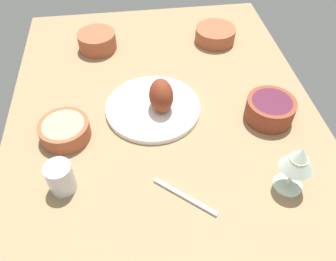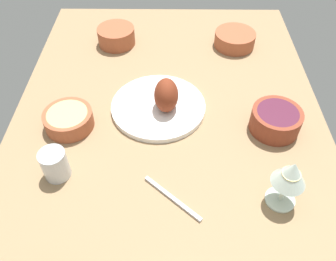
{
  "view_description": "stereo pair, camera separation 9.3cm",
  "coord_description": "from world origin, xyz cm",
  "px_view_note": "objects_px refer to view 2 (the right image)",
  "views": [
    {
      "loc": [
        62.65,
        -8.61,
        74.5
      ],
      "look_at": [
        0.0,
        0.0,
        6.0
      ],
      "focal_mm": 36.88,
      "sensor_mm": 36.0,
      "label": 1
    },
    {
      "loc": [
        63.23,
        0.68,
        74.5
      ],
      "look_at": [
        0.0,
        0.0,
        6.0
      ],
      "focal_mm": 36.88,
      "sensor_mm": 36.0,
      "label": 2
    }
  ],
  "objects_px": {
    "bowl_onions": "(276,120)",
    "fork_loose": "(172,198)",
    "plate_near_viewer": "(161,103)",
    "bowl_pasta": "(68,119)",
    "bowl_potatoes": "(235,39)",
    "water_tumbler": "(55,164)",
    "bowl_cream": "(116,35)",
    "wine_glass": "(291,175)"
  },
  "relations": [
    {
      "from": "bowl_cream",
      "to": "wine_glass",
      "type": "relative_size",
      "value": 0.94
    },
    {
      "from": "plate_near_viewer",
      "to": "bowl_pasta",
      "type": "distance_m",
      "value": 0.26
    },
    {
      "from": "wine_glass",
      "to": "fork_loose",
      "type": "bearing_deg",
      "value": -90.03
    },
    {
      "from": "bowl_pasta",
      "to": "water_tumbler",
      "type": "relative_size",
      "value": 1.7
    },
    {
      "from": "bowl_pasta",
      "to": "water_tumbler",
      "type": "xyz_separation_m",
      "value": [
        0.17,
        0.0,
        0.01
      ]
    },
    {
      "from": "water_tumbler",
      "to": "fork_loose",
      "type": "height_order",
      "value": "water_tumbler"
    },
    {
      "from": "bowl_onions",
      "to": "fork_loose",
      "type": "bearing_deg",
      "value": -50.68
    },
    {
      "from": "bowl_potatoes",
      "to": "bowl_pasta",
      "type": "xyz_separation_m",
      "value": [
        0.41,
        -0.51,
        -0.0
      ]
    },
    {
      "from": "bowl_potatoes",
      "to": "bowl_onions",
      "type": "bearing_deg",
      "value": 8.55
    },
    {
      "from": "bowl_pasta",
      "to": "bowl_potatoes",
      "type": "bearing_deg",
      "value": 128.56
    },
    {
      "from": "bowl_onions",
      "to": "wine_glass",
      "type": "relative_size",
      "value": 0.98
    },
    {
      "from": "water_tumbler",
      "to": "bowl_onions",
      "type": "bearing_deg",
      "value": 105.99
    },
    {
      "from": "fork_loose",
      "to": "bowl_onions",
      "type": "bearing_deg",
      "value": -99.29
    },
    {
      "from": "water_tumbler",
      "to": "fork_loose",
      "type": "relative_size",
      "value": 0.46
    },
    {
      "from": "plate_near_viewer",
      "to": "bowl_onions",
      "type": "bearing_deg",
      "value": 76.83
    },
    {
      "from": "plate_near_viewer",
      "to": "water_tumbler",
      "type": "bearing_deg",
      "value": -46.64
    },
    {
      "from": "bowl_cream",
      "to": "water_tumbler",
      "type": "distance_m",
      "value": 0.59
    },
    {
      "from": "bowl_pasta",
      "to": "wine_glass",
      "type": "bearing_deg",
      "value": 66.46
    },
    {
      "from": "bowl_onions",
      "to": "bowl_cream",
      "type": "height_order",
      "value": "bowl_onions"
    },
    {
      "from": "bowl_potatoes",
      "to": "wine_glass",
      "type": "bearing_deg",
      "value": 2.84
    },
    {
      "from": "bowl_cream",
      "to": "wine_glass",
      "type": "xyz_separation_m",
      "value": [
        0.65,
        0.45,
        0.07
      ]
    },
    {
      "from": "plate_near_viewer",
      "to": "fork_loose",
      "type": "relative_size",
      "value": 1.6
    },
    {
      "from": "bowl_onions",
      "to": "bowl_cream",
      "type": "distance_m",
      "value": 0.64
    },
    {
      "from": "wine_glass",
      "to": "fork_loose",
      "type": "relative_size",
      "value": 0.81
    },
    {
      "from": "bowl_pasta",
      "to": "water_tumbler",
      "type": "bearing_deg",
      "value": 1.52
    },
    {
      "from": "water_tumbler",
      "to": "fork_loose",
      "type": "xyz_separation_m",
      "value": [
        0.07,
        0.28,
        -0.04
      ]
    },
    {
      "from": "bowl_cream",
      "to": "wine_glass",
      "type": "bearing_deg",
      "value": 34.98
    },
    {
      "from": "bowl_onions",
      "to": "bowl_cream",
      "type": "relative_size",
      "value": 1.04
    },
    {
      "from": "bowl_cream",
      "to": "bowl_pasta",
      "type": "height_order",
      "value": "bowl_cream"
    },
    {
      "from": "bowl_potatoes",
      "to": "bowl_cream",
      "type": "bearing_deg",
      "value": -91.06
    },
    {
      "from": "plate_near_viewer",
      "to": "water_tumbler",
      "type": "distance_m",
      "value": 0.34
    },
    {
      "from": "bowl_potatoes",
      "to": "water_tumbler",
      "type": "xyz_separation_m",
      "value": [
        0.57,
        -0.5,
        0.01
      ]
    },
    {
      "from": "bowl_onions",
      "to": "bowl_pasta",
      "type": "height_order",
      "value": "bowl_onions"
    },
    {
      "from": "bowl_pasta",
      "to": "fork_loose",
      "type": "xyz_separation_m",
      "value": [
        0.24,
        0.29,
        -0.02
      ]
    },
    {
      "from": "plate_near_viewer",
      "to": "bowl_pasta",
      "type": "bearing_deg",
      "value": -74.72
    },
    {
      "from": "bowl_onions",
      "to": "fork_loose",
      "type": "xyz_separation_m",
      "value": [
        0.23,
        -0.28,
        -0.03
      ]
    },
    {
      "from": "bowl_onions",
      "to": "plate_near_viewer",
      "type": "bearing_deg",
      "value": -103.17
    },
    {
      "from": "bowl_pasta",
      "to": "bowl_onions",
      "type": "bearing_deg",
      "value": 89.56
    },
    {
      "from": "bowl_cream",
      "to": "fork_loose",
      "type": "bearing_deg",
      "value": 17.28
    },
    {
      "from": "plate_near_viewer",
      "to": "bowl_onions",
      "type": "xyz_separation_m",
      "value": [
        0.07,
        0.32,
        0.01
      ]
    },
    {
      "from": "bowl_pasta",
      "to": "bowl_cream",
      "type": "bearing_deg",
      "value": 168.17
    },
    {
      "from": "wine_glass",
      "to": "water_tumbler",
      "type": "xyz_separation_m",
      "value": [
        -0.07,
        -0.54,
        -0.06
      ]
    }
  ]
}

